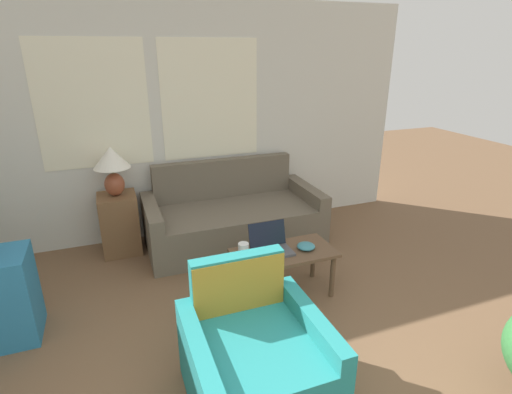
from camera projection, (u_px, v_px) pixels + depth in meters
The scene contains 9 objects.
wall_back at pixel (163, 124), 4.39m from camera, with size 5.92×0.06×2.60m.
couch at pixel (233, 219), 4.55m from camera, with size 1.93×0.92×0.88m.
armchair at pixel (254, 360), 2.49m from camera, with size 0.82×0.84×0.85m.
side_table at pixel (120, 224), 4.28m from camera, with size 0.39×0.39×0.65m.
table_lamp at pixel (112, 164), 4.05m from camera, with size 0.37×0.37×0.52m.
coffee_table at pixel (284, 258), 3.49m from camera, with size 0.89×0.45×0.44m.
laptop at pixel (271, 245), 3.46m from camera, with size 0.34×0.28×0.23m.
cup_navy at pixel (243, 248), 3.42m from camera, with size 0.09×0.09×0.09m.
snack_bowl at pixel (306, 246), 3.51m from camera, with size 0.16×0.16×0.05m.
Camera 1 is at (-0.59, -0.73, 2.10)m, focal length 28.00 mm.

